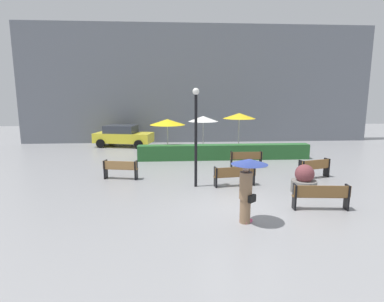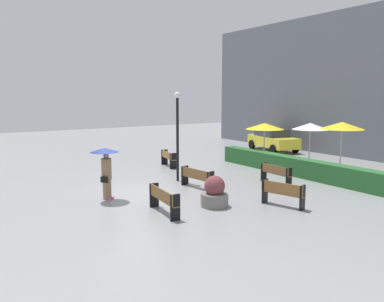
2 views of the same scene
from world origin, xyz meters
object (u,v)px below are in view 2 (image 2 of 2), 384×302
object	(u,v)px
parked_car	(273,139)
bench_back_row	(275,173)
lamp_post	(177,127)
patio_umbrella_yellow_far	(342,126)
pedestrian_with_umbrella	(106,165)
bench_far_right	(283,192)
bench_far_left	(168,157)
bench_mid_center	(197,177)
patio_umbrella_white	(310,126)
bench_near_right	(163,199)
patio_umbrella_yellow	(265,126)
planter_pot	(215,193)

from	to	relation	value
parked_car	bench_back_row	bearing A→B (deg)	-44.62
lamp_post	patio_umbrella_yellow_far	distance (m)	8.03
pedestrian_with_umbrella	bench_far_right	bearing A→B (deg)	48.08
bench_back_row	bench_far_left	xyz separation A→B (m)	(-6.27, -1.88, -0.01)
bench_mid_center	patio_umbrella_white	distance (m)	8.02
patio_umbrella_white	patio_umbrella_yellow_far	size ratio (longest dim) A/B	0.92
bench_far_left	pedestrian_with_umbrella	bearing A→B (deg)	-49.56
patio_umbrella_white	parked_car	size ratio (longest dim) A/B	0.54
patio_umbrella_white	patio_umbrella_yellow_far	distance (m)	2.34
bench_far_left	bench_near_right	bearing A→B (deg)	-31.20
bench_far_right	bench_far_left	size ratio (longest dim) A/B	1.00
pedestrian_with_umbrella	parked_car	size ratio (longest dim) A/B	0.44
patio_umbrella_yellow	bench_far_left	bearing A→B (deg)	-112.13
parked_car	pedestrian_with_umbrella	bearing A→B (deg)	-68.46
patio_umbrella_white	parked_car	world-z (taller)	patio_umbrella_white
bench_far_left	parked_car	bearing A→B (deg)	97.52
lamp_post	bench_near_right	bearing A→B (deg)	-37.18
bench_far_right	patio_umbrella_yellow	xyz separation A→B (m)	(-6.79, 5.66, 1.63)
pedestrian_with_umbrella	lamp_post	world-z (taller)	lamp_post
bench_far_right	patio_umbrella_yellow	world-z (taller)	patio_umbrella_yellow
bench_mid_center	planter_pot	xyz separation A→B (m)	(2.58, -0.98, -0.02)
bench_near_right	bench_far_left	bearing A→B (deg)	148.80
patio_umbrella_yellow	lamp_post	bearing A→B (deg)	-79.58
bench_near_right	pedestrian_with_umbrella	distance (m)	3.01
bench_far_right	patio_umbrella_white	distance (m)	8.31
bench_near_right	planter_pot	size ratio (longest dim) A/B	1.68
bench_near_right	planter_pot	distance (m)	1.97
pedestrian_with_umbrella	patio_umbrella_yellow	xyz separation A→B (m)	(-2.42, 10.52, 0.81)
bench_far_left	lamp_post	size ratio (longest dim) A/B	0.39
lamp_post	bench_far_left	bearing A→B (deg)	157.01
lamp_post	planter_pot	bearing A→B (deg)	-13.91
patio_umbrella_white	bench_near_right	bearing A→B (deg)	-75.19
bench_far_left	patio_umbrella_yellow	xyz separation A→B (m)	(2.11, 5.20, 1.64)
bench_far_right	parked_car	world-z (taller)	parked_car
patio_umbrella_yellow_far	planter_pot	bearing A→B (deg)	-84.33
bench_far_left	patio_umbrella_yellow	size ratio (longest dim) A/B	0.69
lamp_post	patio_umbrella_yellow	world-z (taller)	lamp_post
pedestrian_with_umbrella	patio_umbrella_yellow	bearing A→B (deg)	102.96
bench_mid_center	bench_near_right	size ratio (longest dim) A/B	0.96
bench_back_row	bench_near_right	distance (m)	6.37
parked_car	lamp_post	bearing A→B (deg)	-66.91
bench_far_left	patio_umbrella_yellow_far	size ratio (longest dim) A/B	0.61
bench_mid_center	parked_car	xyz separation A→B (m)	(-6.19, 10.75, 0.32)
bench_mid_center	bench_far_left	distance (m)	5.18
bench_far_left	bench_far_right	bearing A→B (deg)	-2.95
patio_umbrella_yellow	bench_near_right	bearing A→B (deg)	-61.74
patio_umbrella_white	patio_umbrella_yellow_far	xyz separation A→B (m)	(2.28, -0.47, 0.21)
bench_far_right	patio_umbrella_white	size ratio (longest dim) A/B	0.66
bench_back_row	patio_umbrella_yellow	bearing A→B (deg)	141.36
planter_pot	bench_far_right	bearing A→B (deg)	55.77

